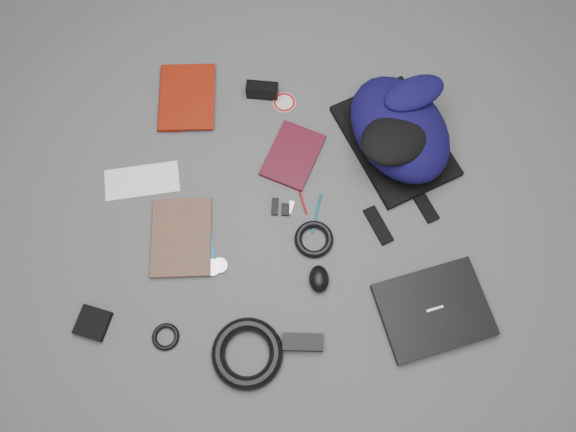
{
  "coord_description": "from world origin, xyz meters",
  "views": [
    {
      "loc": [
        -0.01,
        -0.59,
        1.7
      ],
      "look_at": [
        0.0,
        0.0,
        0.02
      ],
      "focal_mm": 35.0,
      "sensor_mm": 36.0,
      "label": 1
    }
  ],
  "objects_px": {
    "pouch": "(93,323)",
    "mouse": "(319,279)",
    "laptop": "(434,310)",
    "backpack": "(400,129)",
    "power_brick": "(303,342)",
    "comic_book": "(152,238)",
    "textbook_red": "(159,98)",
    "dvd_case": "(293,155)",
    "compact_camera": "(262,90)"
  },
  "relations": [
    {
      "from": "pouch",
      "to": "mouse",
      "type": "bearing_deg",
      "value": 10.08
    },
    {
      "from": "mouse",
      "to": "dvd_case",
      "type": "bearing_deg",
      "value": 98.65
    },
    {
      "from": "compact_camera",
      "to": "power_brick",
      "type": "relative_size",
      "value": 0.91
    },
    {
      "from": "backpack",
      "to": "textbook_red",
      "type": "xyz_separation_m",
      "value": [
        -0.8,
        0.17,
        -0.08
      ]
    },
    {
      "from": "comic_book",
      "to": "compact_camera",
      "type": "bearing_deg",
      "value": 54.93
    },
    {
      "from": "dvd_case",
      "to": "backpack",
      "type": "bearing_deg",
      "value": 31.9
    },
    {
      "from": "dvd_case",
      "to": "power_brick",
      "type": "height_order",
      "value": "power_brick"
    },
    {
      "from": "pouch",
      "to": "compact_camera",
      "type": "bearing_deg",
      "value": 56.98
    },
    {
      "from": "comic_book",
      "to": "compact_camera",
      "type": "height_order",
      "value": "compact_camera"
    },
    {
      "from": "backpack",
      "to": "power_brick",
      "type": "xyz_separation_m",
      "value": [
        -0.33,
        -0.66,
        -0.08
      ]
    },
    {
      "from": "comic_book",
      "to": "dvd_case",
      "type": "distance_m",
      "value": 0.53
    },
    {
      "from": "backpack",
      "to": "compact_camera",
      "type": "relative_size",
      "value": 4.12
    },
    {
      "from": "dvd_case",
      "to": "laptop",
      "type": "bearing_deg",
      "value": -27.58
    },
    {
      "from": "dvd_case",
      "to": "mouse",
      "type": "xyz_separation_m",
      "value": [
        0.07,
        -0.42,
        0.01
      ]
    },
    {
      "from": "backpack",
      "to": "power_brick",
      "type": "height_order",
      "value": "backpack"
    },
    {
      "from": "comic_book",
      "to": "compact_camera",
      "type": "relative_size",
      "value": 2.37
    },
    {
      "from": "textbook_red",
      "to": "laptop",
      "type": "bearing_deg",
      "value": -41.05
    },
    {
      "from": "textbook_red",
      "to": "dvd_case",
      "type": "bearing_deg",
      "value": -26.43
    },
    {
      "from": "mouse",
      "to": "pouch",
      "type": "xyz_separation_m",
      "value": [
        -0.68,
        -0.12,
        -0.01
      ]
    },
    {
      "from": "comic_book",
      "to": "dvd_case",
      "type": "bearing_deg",
      "value": 30.98
    },
    {
      "from": "pouch",
      "to": "laptop",
      "type": "bearing_deg",
      "value": 1.27
    },
    {
      "from": "comic_book",
      "to": "mouse",
      "type": "distance_m",
      "value": 0.54
    },
    {
      "from": "backpack",
      "to": "textbook_red",
      "type": "relative_size",
      "value": 1.73
    },
    {
      "from": "backpack",
      "to": "mouse",
      "type": "relative_size",
      "value": 5.2
    },
    {
      "from": "mouse",
      "to": "pouch",
      "type": "distance_m",
      "value": 0.69
    },
    {
      "from": "textbook_red",
      "to": "comic_book",
      "type": "distance_m",
      "value": 0.5
    },
    {
      "from": "power_brick",
      "to": "pouch",
      "type": "height_order",
      "value": "power_brick"
    },
    {
      "from": "textbook_red",
      "to": "pouch",
      "type": "relative_size",
      "value": 2.83
    },
    {
      "from": "compact_camera",
      "to": "power_brick",
      "type": "xyz_separation_m",
      "value": [
        0.12,
        -0.85,
        -0.02
      ]
    },
    {
      "from": "textbook_red",
      "to": "compact_camera",
      "type": "bearing_deg",
      "value": 1.89
    },
    {
      "from": "comic_book",
      "to": "mouse",
      "type": "xyz_separation_m",
      "value": [
        0.52,
        -0.14,
        0.01
      ]
    },
    {
      "from": "mouse",
      "to": "laptop",
      "type": "bearing_deg",
      "value": -16.98
    },
    {
      "from": "backpack",
      "to": "pouch",
      "type": "xyz_separation_m",
      "value": [
        -0.95,
        -0.59,
        -0.08
      ]
    },
    {
      "from": "comic_book",
      "to": "pouch",
      "type": "height_order",
      "value": "pouch"
    },
    {
      "from": "laptop",
      "to": "power_brick",
      "type": "relative_size",
      "value": 2.66
    },
    {
      "from": "backpack",
      "to": "textbook_red",
      "type": "height_order",
      "value": "backpack"
    },
    {
      "from": "textbook_red",
      "to": "mouse",
      "type": "distance_m",
      "value": 0.83
    },
    {
      "from": "laptop",
      "to": "power_brick",
      "type": "bearing_deg",
      "value": 177.46
    },
    {
      "from": "textbook_red",
      "to": "power_brick",
      "type": "height_order",
      "value": "power_brick"
    },
    {
      "from": "backpack",
      "to": "laptop",
      "type": "distance_m",
      "value": 0.58
    },
    {
      "from": "backpack",
      "to": "comic_book",
      "type": "distance_m",
      "value": 0.86
    },
    {
      "from": "mouse",
      "to": "backpack",
      "type": "bearing_deg",
      "value": 59.08
    },
    {
      "from": "power_brick",
      "to": "pouch",
      "type": "bearing_deg",
      "value": 176.18
    },
    {
      "from": "mouse",
      "to": "power_brick",
      "type": "distance_m",
      "value": 0.2
    },
    {
      "from": "textbook_red",
      "to": "mouse",
      "type": "xyz_separation_m",
      "value": [
        0.53,
        -0.65,
        0.01
      ]
    },
    {
      "from": "mouse",
      "to": "pouch",
      "type": "height_order",
      "value": "mouse"
    },
    {
      "from": "laptop",
      "to": "pouch",
      "type": "distance_m",
      "value": 1.02
    },
    {
      "from": "dvd_case",
      "to": "power_brick",
      "type": "relative_size",
      "value": 1.81
    },
    {
      "from": "backpack",
      "to": "comic_book",
      "type": "xyz_separation_m",
      "value": [
        -0.79,
        -0.33,
        -0.08
      ]
    },
    {
      "from": "compact_camera",
      "to": "pouch",
      "type": "height_order",
      "value": "compact_camera"
    }
  ]
}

